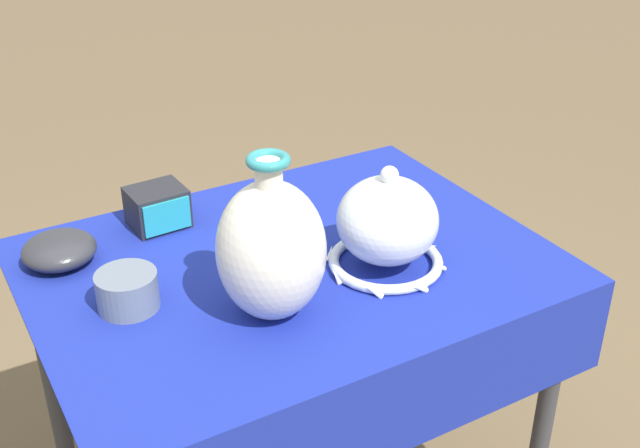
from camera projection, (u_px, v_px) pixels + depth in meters
The scene contains 6 objects.
display_table at pixel (293, 297), 1.72m from camera, with size 1.07×0.80×0.80m.
vase_tall_bulbous at pixel (271, 249), 1.46m from camera, with size 0.20×0.20×0.33m.
vase_dome_bell at pixel (387, 226), 1.63m from camera, with size 0.25×0.25×0.23m.
mosaic_tile_box at pixel (158, 207), 1.80m from camera, with size 0.13×0.12×0.09m.
pot_squat_slate at pixel (127, 290), 1.52m from camera, with size 0.12×0.12×0.07m, color slate.
bowl_shallow_charcoal at pixel (59, 250), 1.66m from camera, with size 0.15×0.15×0.06m, color #2D2D33.
Camera 1 is at (-0.67, -1.29, 1.68)m, focal length 45.00 mm.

